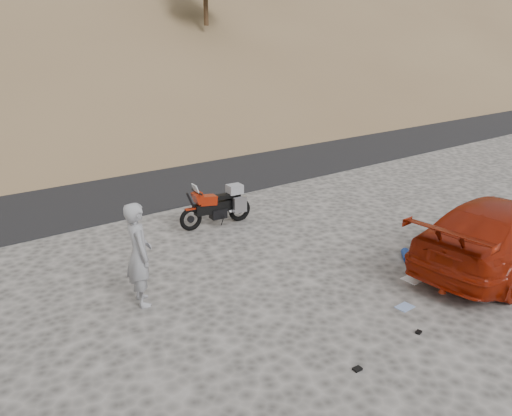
# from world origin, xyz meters

# --- Properties ---
(ground) EXTENTS (140.00, 140.00, 0.00)m
(ground) POSITION_xyz_m (0.00, 0.00, 0.00)
(ground) COLOR #484642
(ground) RESTS_ON ground
(road) EXTENTS (120.00, 7.00, 0.05)m
(road) POSITION_xyz_m (0.00, 9.00, 0.00)
(road) COLOR black
(road) RESTS_ON ground
(motorcycle) EXTENTS (1.97, 0.68, 1.17)m
(motorcycle) POSITION_xyz_m (1.16, 3.72, 0.50)
(motorcycle) COLOR black
(motorcycle) RESTS_ON ground
(man) EXTENTS (0.58, 0.76, 1.88)m
(man) POSITION_xyz_m (-2.10, 1.26, 0.00)
(man) COLOR gray
(man) RESTS_ON ground
(red_car) EXTENTS (4.96, 2.21, 1.41)m
(red_car) POSITION_xyz_m (4.47, -1.80, 0.00)
(red_car) COLOR maroon
(red_car) RESTS_ON ground
(gear_white_cloth) EXTENTS (0.39, 0.34, 0.01)m
(gear_white_cloth) POSITION_xyz_m (2.51, -1.13, 0.01)
(gear_white_cloth) COLOR white
(gear_white_cloth) RESTS_ON ground
(gear_blue_mat) EXTENTS (0.43, 0.43, 0.17)m
(gear_blue_mat) POSITION_xyz_m (3.18, -0.45, 0.09)
(gear_blue_mat) COLOR navy
(gear_blue_mat) RESTS_ON ground
(gear_funnel) EXTENTS (0.17, 0.17, 0.19)m
(gear_funnel) POSITION_xyz_m (2.48, -1.79, 0.09)
(gear_funnel) COLOR red
(gear_funnel) RESTS_ON ground
(gear_glove_a) EXTENTS (0.13, 0.10, 0.04)m
(gear_glove_a) POSITION_xyz_m (-0.51, -2.37, 0.02)
(gear_glove_a) COLOR black
(gear_glove_a) RESTS_ON ground
(gear_glove_b) EXTENTS (0.12, 0.10, 0.03)m
(gear_glove_b) POSITION_xyz_m (0.98, -2.33, 0.02)
(gear_glove_b) COLOR black
(gear_glove_b) RESTS_ON ground
(gear_blue_cloth) EXTENTS (0.31, 0.23, 0.01)m
(gear_blue_cloth) POSITION_xyz_m (1.48, -1.70, 0.01)
(gear_blue_cloth) COLOR #8098C6
(gear_blue_cloth) RESTS_ON ground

